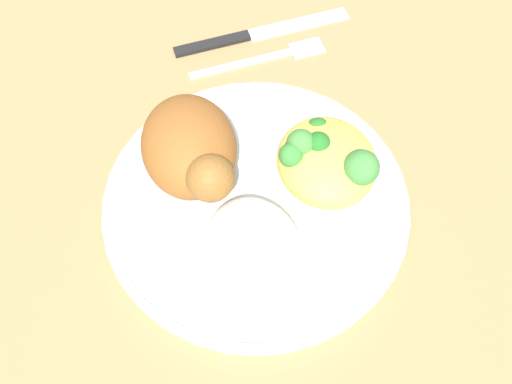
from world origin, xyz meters
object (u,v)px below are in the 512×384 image
object	(u,v)px
roasted_chicken	(191,149)
fork	(266,57)
rice_pile	(254,260)
knife	(248,35)
mac_cheese_with_broccoli	(326,159)
plate	(256,202)

from	to	relation	value
roasted_chicken	fork	size ratio (longest dim) A/B	0.77
roasted_chicken	rice_pile	xyz separation A→B (m)	(0.10, 0.03, -0.02)
roasted_chicken	knife	world-z (taller)	roasted_chicken
mac_cheese_with_broccoli	fork	size ratio (longest dim) A/B	0.63
roasted_chicken	mac_cheese_with_broccoli	world-z (taller)	roasted_chicken
rice_pile	knife	size ratio (longest dim) A/B	0.58
plate	roasted_chicken	xyz separation A→B (m)	(-0.04, -0.05, 0.04)
mac_cheese_with_broccoli	fork	xyz separation A→B (m)	(-0.15, -0.02, -0.03)
mac_cheese_with_broccoli	fork	bearing A→B (deg)	-173.48
plate	mac_cheese_with_broccoli	xyz separation A→B (m)	(-0.01, 0.06, 0.03)
fork	knife	distance (m)	0.04
plate	rice_pile	xyz separation A→B (m)	(0.06, -0.01, 0.02)
roasted_chicken	knife	size ratio (longest dim) A/B	0.58
knife	rice_pile	bearing A→B (deg)	-10.15
knife	roasted_chicken	bearing A→B (deg)	-26.01
plate	fork	world-z (taller)	plate
roasted_chicken	fork	world-z (taller)	roasted_chicken
fork	rice_pile	bearing A→B (deg)	-14.36
mac_cheese_with_broccoli	knife	xyz separation A→B (m)	(-0.19, -0.03, -0.03)
plate	rice_pile	size ratio (longest dim) A/B	2.37
mac_cheese_with_broccoli	knife	world-z (taller)	mac_cheese_with_broccoli
roasted_chicken	mac_cheese_with_broccoli	distance (m)	0.11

